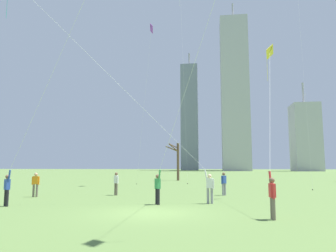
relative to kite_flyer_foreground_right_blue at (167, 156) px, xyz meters
name	(u,v)px	position (x,y,z in m)	size (l,w,h in m)	color
ground_plane	(150,213)	(-0.46, -2.25, -2.57)	(400.00, 400.00, 0.00)	#5B7A3D
kite_flyer_foreground_right_blue	(167,156)	(0.00, 0.00, 0.00)	(5.92, 7.72, 15.49)	black
kite_flyer_midfield_center_yellow	(272,158)	(4.92, -1.94, -0.13)	(2.24, 9.55, 10.45)	#726656
kite_flyer_foreground_left_teal	(158,132)	(-0.72, 1.25, 1.41)	(12.82, 1.85, 14.17)	gray
kite_flyer_midfield_left_pink	(23,149)	(-7.23, -1.40, 0.35)	(9.73, 4.41, 18.19)	black
bystander_strolling_midfield	(36,183)	(-9.55, 3.96, -1.66)	(0.50, 0.27, 1.62)	#726656
bystander_far_off_by_trees	(224,183)	(3.15, 6.81, -1.66)	(0.38, 0.40, 1.62)	gray
bystander_watching_nearby	(116,182)	(-4.52, 5.97, -1.66)	(0.38, 0.39, 1.62)	#726656
distant_kite_low_near_trees_white	(181,20)	(-1.45, 25.27, 19.55)	(1.35, 5.21, 26.32)	white
distant_kite_drifting_right_purple	(150,40)	(-4.32, 17.58, 13.74)	(2.30, 2.77, 18.13)	purple
distant_kite_high_overhead_orange	(298,1)	(12.11, 18.36, 17.64)	(1.68, 6.69, 23.38)	orange
bare_tree_rightmost	(177,159)	(-2.58, 29.73, 0.48)	(1.97, 1.43, 5.40)	brown
skyline_wide_slab	(235,93)	(13.30, 124.63, 31.65)	(11.92, 9.92, 76.09)	#B2B2B7
skyline_slender_spire	(305,137)	(41.43, 122.14, 11.38)	(10.48, 11.48, 37.23)	#B2B2B7
skyline_mid_tower_left	(231,101)	(12.77, 142.96, 31.77)	(6.08, 11.33, 68.69)	gray
skyline_squat_block	(190,117)	(-8.03, 144.06, 24.26)	(8.56, 8.23, 60.47)	gray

